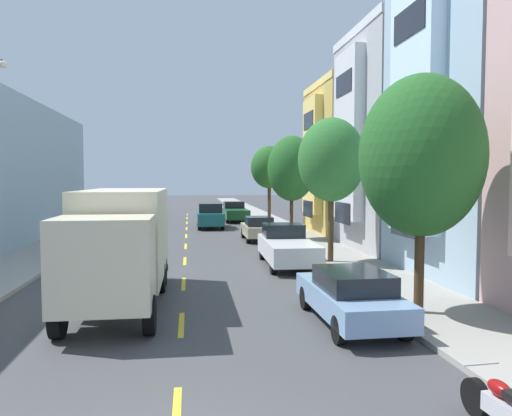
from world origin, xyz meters
name	(u,v)px	position (x,y,z in m)	size (l,w,h in m)	color
ground_plane	(186,231)	(0.00, 30.00, 0.00)	(160.00, 160.00, 0.00)	#424244
sidewalk_left	(78,235)	(-7.10, 28.00, 0.07)	(3.20, 120.00, 0.14)	#99968E
sidewalk_right	(288,232)	(7.10, 28.00, 0.07)	(3.20, 120.00, 0.14)	#99968E
lane_centerline_dashes	(186,241)	(0.00, 24.50, 0.00)	(0.14, 47.20, 0.01)	yellow
townhouse_third_dove_grey	(462,145)	(14.71, 19.03, 5.57)	(12.84, 7.33, 11.54)	#A8A8AD
townhouse_fourth_mustard	(399,162)	(14.57, 26.57, 4.93)	(12.57, 7.33, 10.27)	tan
street_tree_nearest	(421,156)	(6.40, 6.82, 4.38)	(3.31, 3.31, 6.42)	#47331E
street_tree_second	(331,160)	(6.40, 15.23, 4.60)	(2.93, 2.93, 6.31)	#47331E
street_tree_third	(292,169)	(6.40, 23.65, 4.41)	(2.93, 2.93, 6.26)	#47331E
street_tree_farthest	(269,167)	(6.40, 32.06, 4.67)	(2.87, 2.87, 6.20)	#47331E
delivery_box_truck	(122,240)	(-1.80, 9.46, 1.93)	(2.42, 7.74, 3.43)	beige
parked_sedan_navy	(151,205)	(-4.23, 52.81, 0.75)	(1.84, 4.52, 1.43)	navy
parked_pickup_forest	(235,212)	(4.27, 37.94, 0.83)	(2.08, 5.33, 1.73)	#194C28
parked_suv_burgundy	(141,209)	(-4.22, 41.01, 0.99)	(2.07, 4.85, 1.93)	maroon
parked_hatchback_orange	(130,218)	(-4.40, 33.54, 0.76)	(1.76, 4.01, 1.50)	orange
parked_hatchback_champagne	(258,228)	(4.39, 23.96, 0.76)	(1.74, 4.00, 1.50)	tan
parked_pickup_charcoal	(102,236)	(-4.32, 20.61, 0.83)	(2.12, 5.34, 1.73)	#333338
parked_sedan_silver	(231,209)	(4.41, 43.62, 0.75)	(1.89, 4.53, 1.43)	#B2B5BA
parked_sedan_sky	(351,295)	(4.37, 6.48, 0.75)	(1.87, 4.53, 1.43)	#7A9EC6
parked_pickup_white	(287,246)	(4.44, 15.30, 0.83)	(2.13, 5.35, 1.73)	silver
moving_teal_sedan	(210,215)	(1.80, 32.22, 0.99)	(1.95, 4.80, 1.93)	#195B60
parked_motorcycle	(507,411)	(4.75, 0.68, 0.41)	(0.62, 2.05, 0.90)	black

